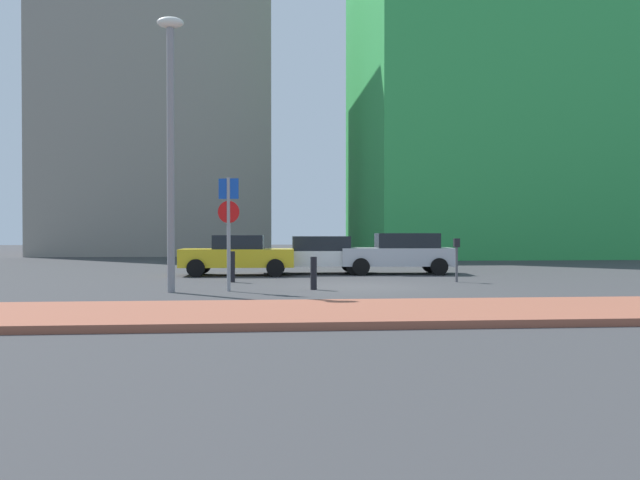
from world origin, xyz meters
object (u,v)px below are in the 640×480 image
at_px(traffic_bollard_near, 233,267).
at_px(parked_car_white, 316,254).
at_px(parking_sign_post, 229,220).
at_px(parked_car_silver, 400,253).
at_px(parked_car_yellow, 238,255).
at_px(street_lamp, 171,131).
at_px(parking_meter, 457,254).
at_px(traffic_bollard_mid, 314,273).

bearing_deg(traffic_bollard_near, parked_car_white, 51.93).
height_order(parking_sign_post, traffic_bollard_near, parking_sign_post).
bearing_deg(traffic_bollard_near, parked_car_silver, 29.43).
relative_size(parked_car_yellow, parked_car_silver, 0.96).
height_order(street_lamp, traffic_bollard_near, street_lamp).
bearing_deg(parked_car_white, parked_car_silver, -5.94).
bearing_deg(parking_meter, parked_car_white, 133.72).
bearing_deg(traffic_bollard_near, parking_sign_post, -88.82).
xyz_separation_m(parked_car_yellow, parked_car_silver, (6.11, 0.32, 0.05)).
bearing_deg(street_lamp, parking_meter, 17.46).
distance_m(parked_car_yellow, traffic_bollard_near, 3.15).
bearing_deg(parked_car_silver, parked_car_white, 174.06).
bearing_deg(parked_car_white, parked_car_yellow, -167.54).
bearing_deg(parked_car_white, parking_meter, -46.28).
height_order(parked_car_white, parking_sign_post, parking_sign_post).
height_order(parking_meter, traffic_bollard_near, parking_meter).
xyz_separation_m(parked_car_silver, parking_meter, (0.99, -4.02, 0.09)).
height_order(parking_meter, street_lamp, street_lamp).
bearing_deg(parking_sign_post, parked_car_yellow, 90.35).
xyz_separation_m(parking_sign_post, traffic_bollard_mid, (2.32, 0.26, -1.48)).
xyz_separation_m(parked_car_yellow, parking_sign_post, (0.04, -6.18, 1.18)).
bearing_deg(parking_sign_post, traffic_bollard_near, 91.18).
xyz_separation_m(parked_car_yellow, traffic_bollard_near, (-0.02, -3.14, -0.27)).
distance_m(parked_car_white, traffic_bollard_mid, 6.61).
bearing_deg(parking_meter, parked_car_yellow, 152.51).
relative_size(parked_car_white, parking_meter, 3.08).
bearing_deg(traffic_bollard_mid, parked_car_white, 84.89).
distance_m(parked_car_silver, traffic_bollard_near, 7.05).
bearing_deg(traffic_bollard_mid, street_lamp, -173.05).
xyz_separation_m(parked_car_silver, traffic_bollard_mid, (-3.75, -6.24, -0.35)).
relative_size(parking_meter, traffic_bollard_mid, 1.52).
xyz_separation_m(parking_meter, street_lamp, (-8.56, -2.69, 3.36)).
bearing_deg(traffic_bollard_mid, parking_meter, 25.16).
relative_size(street_lamp, traffic_bollard_near, 7.38).
distance_m(parked_car_white, traffic_bollard_near, 4.82).
height_order(parked_car_silver, street_lamp, street_lamp).
height_order(street_lamp, traffic_bollard_mid, street_lamp).
bearing_deg(parked_car_white, street_lamp, -122.05).
bearing_deg(street_lamp, traffic_bollard_mid, 6.95).
height_order(parked_car_white, street_lamp, street_lamp).
distance_m(parked_car_white, parking_sign_post, 7.52).
xyz_separation_m(parked_car_silver, street_lamp, (-7.57, -6.71, 3.45)).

